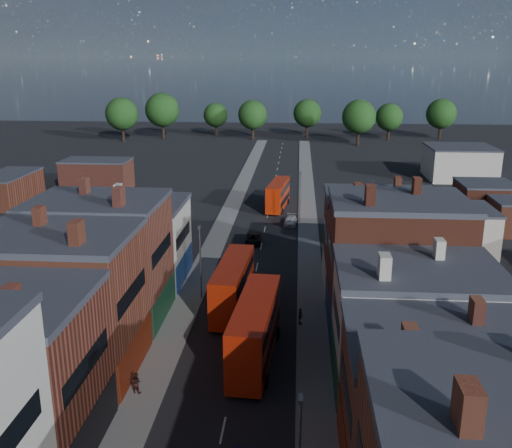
% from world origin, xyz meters
% --- Properties ---
extents(pavement_west, '(3.00, 200.00, 0.12)m').
position_xyz_m(pavement_west, '(-6.50, 50.00, 0.06)').
color(pavement_west, gray).
rests_on(pavement_west, ground).
extents(pavement_east, '(3.00, 200.00, 0.12)m').
position_xyz_m(pavement_east, '(6.50, 50.00, 0.06)').
color(pavement_east, gray).
rests_on(pavement_east, ground).
extents(terrace_east, '(12.00, 80.00, 13.09)m').
position_xyz_m(terrace_east, '(14.00, 0.00, 6.54)').
color(terrace_east, brown).
rests_on(terrace_east, ground).
extents(lamp_post_2, '(0.25, 0.70, 8.12)m').
position_xyz_m(lamp_post_2, '(-5.20, 30.00, 4.70)').
color(lamp_post_2, slate).
rests_on(lamp_post_2, ground).
extents(lamp_post_3, '(0.25, 0.70, 8.12)m').
position_xyz_m(lamp_post_3, '(5.20, 60.00, 4.70)').
color(lamp_post_3, slate).
rests_on(lamp_post_3, ground).
extents(bus_0, '(3.50, 11.93, 5.09)m').
position_xyz_m(bus_0, '(-1.52, 27.58, 2.75)').
color(bus_0, '#B7220A').
rests_on(bus_0, ground).
extents(bus_1, '(3.86, 12.74, 5.43)m').
position_xyz_m(bus_1, '(1.50, 17.64, 2.93)').
color(bus_1, red).
rests_on(bus_1, ground).
extents(bus_2, '(3.74, 10.95, 4.63)m').
position_xyz_m(bus_2, '(1.50, 68.35, 2.50)').
color(bus_2, red).
rests_on(bus_2, ground).
extents(car_2, '(2.21, 4.56, 1.25)m').
position_xyz_m(car_2, '(-1.20, 49.22, 0.62)').
color(car_2, black).
rests_on(car_2, ground).
extents(car_3, '(2.11, 4.55, 1.29)m').
position_xyz_m(car_3, '(3.80, 58.80, 0.64)').
color(car_3, '#BDBDBD').
rests_on(car_3, ground).
extents(ped_1, '(0.88, 0.59, 1.67)m').
position_xyz_m(ped_1, '(-7.19, 11.94, 0.96)').
color(ped_1, '#391A16').
rests_on(ped_1, pavement_west).
extents(ped_3, '(0.67, 1.05, 1.65)m').
position_xyz_m(ped_3, '(5.30, 24.56, 0.94)').
color(ped_3, '#534F47').
rests_on(ped_3, pavement_east).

